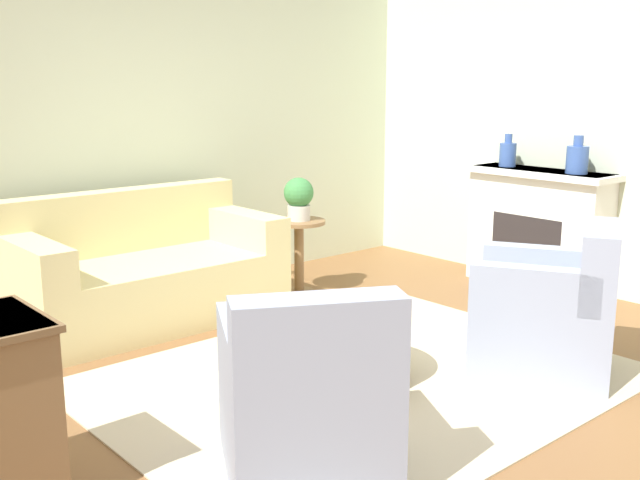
{
  "coord_description": "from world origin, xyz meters",
  "views": [
    {
      "loc": [
        -2.96,
        -3.01,
        1.77
      ],
      "look_at": [
        0.15,
        0.55,
        0.75
      ],
      "focal_mm": 42.0,
      "sensor_mm": 36.0,
      "label": 1
    }
  ],
  "objects": [
    {
      "name": "ground_plane",
      "position": [
        0.0,
        0.0,
        0.0
      ],
      "size": [
        16.0,
        16.0,
        0.0
      ],
      "primitive_type": "plane",
      "color": "brown"
    },
    {
      "name": "wall_back",
      "position": [
        0.0,
        2.57,
        1.4
      ],
      "size": [
        9.02,
        0.12,
        2.8
      ],
      "color": "beige",
      "rests_on": "ground_plane"
    },
    {
      "name": "wall_right",
      "position": [
        2.83,
        0.0,
        1.4
      ],
      "size": [
        0.12,
        9.54,
        2.8
      ],
      "color": "beige",
      "rests_on": "ground_plane"
    },
    {
      "name": "rug",
      "position": [
        0.0,
        0.0,
        0.01
      ],
      "size": [
        3.05,
        2.39,
        0.01
      ],
      "color": "beige",
      "rests_on": "ground_plane"
    },
    {
      "name": "couch",
      "position": [
        -0.41,
        1.9,
        0.34
      ],
      "size": [
        1.92,
        0.97,
        0.95
      ],
      "color": "beige",
      "rests_on": "ground_plane"
    },
    {
      "name": "armchair_left",
      "position": [
        -0.97,
        -0.65,
        0.37
      ],
      "size": [
        1.01,
        1.05,
        0.92
      ],
      "color": "#8E99B2",
      "rests_on": "rug"
    },
    {
      "name": "armchair_right",
      "position": [
        0.97,
        -0.65,
        0.37
      ],
      "size": [
        1.01,
        1.05,
        0.92
      ],
      "color": "#8E99B2",
      "rests_on": "rug"
    },
    {
      "name": "ottoman_table",
      "position": [
        -0.1,
        0.08,
        0.27
      ],
      "size": [
        0.8,
        0.8,
        0.41
      ],
      "color": "beige",
      "rests_on": "rug"
    },
    {
      "name": "side_table",
      "position": [
        0.9,
        1.68,
        0.42
      ],
      "size": [
        0.44,
        0.44,
        0.63
      ],
      "color": "olive",
      "rests_on": "ground_plane"
    },
    {
      "name": "fireplace",
      "position": [
        2.59,
        0.5,
        0.54
      ],
      "size": [
        0.44,
        1.31,
        1.02
      ],
      "color": "white",
      "rests_on": "ground_plane"
    },
    {
      "name": "vase_mantel_near",
      "position": [
        2.57,
        0.83,
        1.13
      ],
      "size": [
        0.14,
        0.14,
        0.28
      ],
      "color": "#38569E",
      "rests_on": "fireplace"
    },
    {
      "name": "vase_mantel_far",
      "position": [
        2.57,
        0.17,
        1.14
      ],
      "size": [
        0.18,
        0.18,
        0.31
      ],
      "color": "#38569E",
      "rests_on": "fireplace"
    },
    {
      "name": "potted_plant_on_side_table",
      "position": [
        0.9,
        1.68,
        0.82
      ],
      "size": [
        0.25,
        0.25,
        0.35
      ],
      "color": "beige",
      "rests_on": "side_table"
    }
  ]
}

